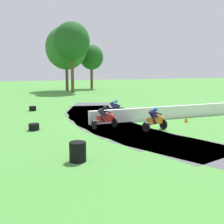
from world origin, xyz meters
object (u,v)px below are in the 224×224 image
(motorcycle_trailing_orange, at_px, (156,119))
(tire_stack_mid_b, at_px, (78,152))
(motorcycle_chase_red, at_px, (105,118))
(tire_stack_near, at_px, (33,108))
(motorcycle_lead_black, at_px, (116,110))
(traffic_cone, at_px, (186,119))
(tire_stack_mid_a, at_px, (34,127))

(motorcycle_trailing_orange, relative_size, tire_stack_mid_b, 2.10)
(motorcycle_chase_red, bearing_deg, tire_stack_near, 111.80)
(motorcycle_trailing_orange, bearing_deg, tire_stack_near, 120.29)
(motorcycle_trailing_orange, xyz_separation_m, tire_stack_mid_b, (-5.71, -4.17, -0.26))
(motorcycle_chase_red, xyz_separation_m, tire_stack_near, (-3.57, 8.91, -0.45))
(motorcycle_lead_black, distance_m, motorcycle_trailing_orange, 4.66)
(motorcycle_chase_red, relative_size, motorcycle_trailing_orange, 0.99)
(tire_stack_near, distance_m, traffic_cone, 12.98)
(tire_stack_mid_a, bearing_deg, tire_stack_mid_b, -80.61)
(tire_stack_mid_b, xyz_separation_m, traffic_cone, (8.91, 5.77, -0.18))
(motorcycle_chase_red, bearing_deg, motorcycle_lead_black, 58.65)
(motorcycle_trailing_orange, bearing_deg, motorcycle_chase_red, 147.60)
(motorcycle_lead_black, relative_size, motorcycle_trailing_orange, 1.00)
(tire_stack_near, bearing_deg, motorcycle_lead_black, -48.23)
(motorcycle_lead_black, distance_m, tire_stack_mid_a, 6.35)
(motorcycle_lead_black, bearing_deg, motorcycle_chase_red, -121.35)
(tire_stack_near, bearing_deg, tire_stack_mid_a, -94.51)
(motorcycle_lead_black, height_order, motorcycle_trailing_orange, same)
(motorcycle_lead_black, height_order, motorcycle_chase_red, motorcycle_lead_black)
(motorcycle_lead_black, xyz_separation_m, tire_stack_near, (-5.35, 5.99, -0.46))
(motorcycle_chase_red, relative_size, tire_stack_mid_b, 2.09)
(motorcycle_lead_black, relative_size, tire_stack_near, 2.86)
(motorcycle_chase_red, xyz_separation_m, motorcycle_trailing_orange, (2.61, -1.66, 0.01))
(traffic_cone, bearing_deg, motorcycle_lead_black, 143.49)
(motorcycle_chase_red, height_order, tire_stack_near, motorcycle_chase_red)
(traffic_cone, bearing_deg, motorcycle_chase_red, 179.43)
(motorcycle_lead_black, xyz_separation_m, traffic_cone, (4.03, -2.98, -0.44))
(motorcycle_trailing_orange, height_order, tire_stack_mid_b, motorcycle_trailing_orange)
(motorcycle_lead_black, distance_m, traffic_cone, 5.03)
(motorcycle_trailing_orange, relative_size, traffic_cone, 3.83)
(tire_stack_mid_a, height_order, traffic_cone, traffic_cone)
(motorcycle_chase_red, bearing_deg, tire_stack_mid_a, 168.65)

